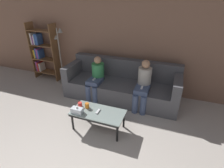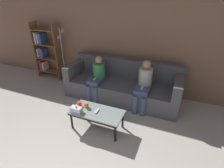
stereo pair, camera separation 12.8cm
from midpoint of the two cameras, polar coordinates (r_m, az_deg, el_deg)
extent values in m
cube|color=#8C6651|center=(4.52, 6.95, 13.46)|extent=(12.00, 0.06, 2.60)
cube|color=#515156|center=(4.38, 3.94, -2.08)|extent=(2.77, 0.94, 0.44)
cube|color=#515156|center=(4.50, 5.68, 5.21)|extent=(2.77, 0.20, 0.48)
cube|color=#515156|center=(4.74, -10.93, 5.04)|extent=(0.18, 0.94, 0.34)
cube|color=#515156|center=(4.04, 21.76, -0.58)|extent=(0.18, 0.94, 0.34)
cube|color=#8C9E99|center=(3.36, -3.86, -9.09)|extent=(1.01, 0.50, 0.02)
cube|color=black|center=(3.37, -3.84, -9.48)|extent=(0.99, 0.49, 0.04)
cylinder|color=black|center=(3.55, -11.97, -11.81)|extent=(0.04, 0.04, 0.33)
cylinder|color=black|center=(3.21, 2.22, -16.02)|extent=(0.04, 0.04, 0.33)
cylinder|color=black|center=(3.81, -8.63, -8.39)|extent=(0.04, 0.04, 0.33)
cylinder|color=black|center=(3.50, 4.59, -11.81)|extent=(0.04, 0.04, 0.33)
cylinder|color=orange|center=(3.46, -7.32, -6.82)|extent=(0.08, 0.08, 0.10)
cylinder|color=red|center=(3.53, -9.55, -6.38)|extent=(0.08, 0.08, 0.09)
cube|color=silver|center=(3.36, -10.55, -8.21)|extent=(0.22, 0.12, 0.10)
sphere|color=white|center=(3.33, -10.64, -7.34)|extent=(0.04, 0.04, 0.04)
cube|color=white|center=(3.34, -3.87, -8.83)|extent=(0.04, 0.15, 0.02)
cube|color=brown|center=(5.92, -22.51, 10.25)|extent=(0.02, 0.32, 1.67)
cube|color=brown|center=(5.40, -16.27, 9.73)|extent=(0.02, 0.32, 1.67)
cube|color=brown|center=(5.85, -18.59, 4.19)|extent=(0.80, 0.32, 0.02)
cube|color=#8E4293|center=(6.00, -21.19, 6.04)|extent=(0.04, 0.24, 0.31)
cube|color=red|center=(5.98, -20.79, 5.81)|extent=(0.06, 0.24, 0.27)
cube|color=silver|center=(5.94, -20.34, 5.65)|extent=(0.04, 0.24, 0.25)
cube|color=brown|center=(5.71, -19.21, 8.03)|extent=(0.80, 0.32, 0.02)
cube|color=gold|center=(5.88, -21.78, 9.55)|extent=(0.05, 0.24, 0.25)
cube|color=#33569E|center=(5.84, -21.43, 9.76)|extent=(0.04, 0.24, 0.31)
cube|color=#8E4293|center=(5.80, -21.00, 9.69)|extent=(0.05, 0.24, 0.30)
cube|color=#33569E|center=(5.77, -20.58, 9.49)|extent=(0.04, 0.24, 0.27)
cube|color=brown|center=(5.60, -19.87, 12.05)|extent=(0.80, 0.32, 0.02)
cube|color=silver|center=(5.78, -22.58, 13.81)|extent=(0.05, 0.24, 0.33)
cube|color=#8E4293|center=(5.75, -22.12, 13.37)|extent=(0.04, 0.24, 0.24)
cube|color=silver|center=(5.72, -21.83, 13.57)|extent=(0.04, 0.24, 0.28)
cube|color=#33569E|center=(5.68, -21.54, 13.73)|extent=(0.04, 0.24, 0.32)
cube|color=#33569E|center=(5.64, -21.09, 13.69)|extent=(0.06, 0.24, 0.31)
cube|color=brown|center=(5.52, -20.57, 16.20)|extent=(0.80, 0.32, 0.02)
cylinder|color=gray|center=(5.44, -14.02, 0.78)|extent=(0.26, 0.26, 0.02)
cylinder|color=gray|center=(5.15, -15.00, 8.60)|extent=(0.03, 0.03, 1.59)
cone|color=gray|center=(4.91, -15.10, 16.73)|extent=(0.14, 0.14, 0.12)
cone|color=gray|center=(5.09, -16.23, 14.63)|extent=(0.12, 0.12, 0.10)
cylinder|color=#47567A|center=(4.26, -6.63, -3.16)|extent=(0.13, 0.13, 0.44)
cylinder|color=#47567A|center=(4.18, -4.46, -3.65)|extent=(0.13, 0.13, 0.44)
cube|color=#47567A|center=(4.25, -4.45, 1.07)|extent=(0.30, 0.41, 0.10)
cylinder|color=#388E51|center=(4.34, -3.33, 4.08)|extent=(0.30, 0.30, 0.43)
sphere|color=tan|center=(4.23, -3.44, 7.85)|extent=(0.18, 0.18, 0.18)
cube|color=white|center=(4.19, -4.74, 1.64)|extent=(0.04, 0.12, 0.02)
cylinder|color=#47567A|center=(3.88, 8.47, -6.61)|extent=(0.13, 0.13, 0.44)
cylinder|color=#47567A|center=(3.85, 11.07, -7.13)|extent=(0.13, 0.13, 0.44)
cube|color=#47567A|center=(3.90, 10.83, -1.89)|extent=(0.30, 0.43, 0.10)
cylinder|color=#B7B2A8|center=(4.01, 11.74, 1.82)|extent=(0.30, 0.30, 0.48)
sphere|color=tan|center=(3.88, 12.20, 6.25)|extent=(0.18, 0.18, 0.18)
cube|color=white|center=(3.83, 10.77, -1.33)|extent=(0.04, 0.12, 0.02)
camera|label=1|loc=(0.06, -88.99, 0.52)|focal=28.00mm
camera|label=2|loc=(0.06, 91.01, -0.52)|focal=28.00mm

